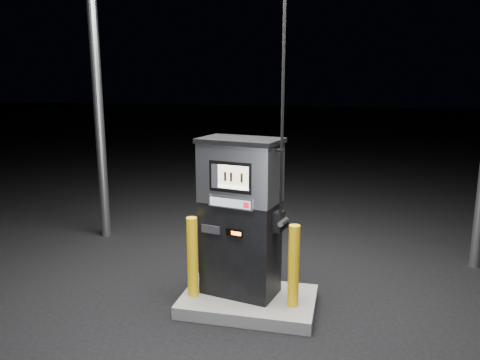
# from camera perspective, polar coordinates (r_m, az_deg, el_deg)

# --- Properties ---
(ground) EXTENTS (80.00, 80.00, 0.00)m
(ground) POSITION_cam_1_polar(r_m,az_deg,el_deg) (5.91, 1.03, -15.22)
(ground) COLOR black
(ground) RESTS_ON ground
(pump_island) EXTENTS (1.60, 1.00, 0.15)m
(pump_island) POSITION_cam_1_polar(r_m,az_deg,el_deg) (5.87, 1.03, -14.58)
(pump_island) COLOR slate
(pump_island) RESTS_ON ground
(fuel_dispenser) EXTENTS (1.10, 0.75, 3.95)m
(fuel_dispenser) POSITION_cam_1_polar(r_m,az_deg,el_deg) (5.58, 0.09, -4.38)
(fuel_dispenser) COLOR black
(fuel_dispenser) RESTS_ON pump_island
(bollard_left) EXTENTS (0.15, 0.15, 0.98)m
(bollard_left) POSITION_cam_1_polar(r_m,az_deg,el_deg) (5.68, -5.81, -9.33)
(bollard_left) COLOR yellow
(bollard_left) RESTS_ON pump_island
(bollard_right) EXTENTS (0.13, 0.13, 0.97)m
(bollard_right) POSITION_cam_1_polar(r_m,az_deg,el_deg) (5.45, 6.55, -10.37)
(bollard_right) COLOR yellow
(bollard_right) RESTS_ON pump_island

